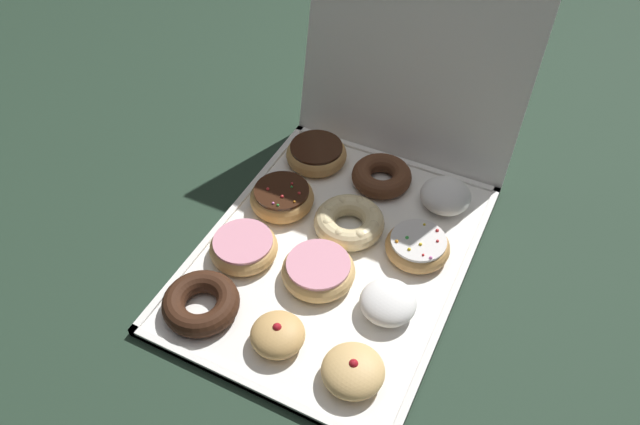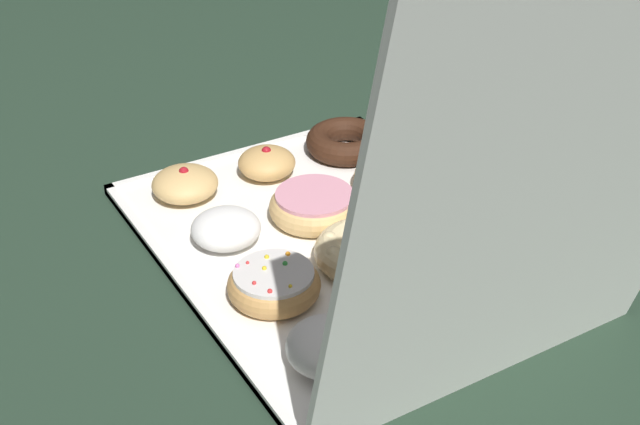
{
  "view_description": "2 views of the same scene",
  "coord_description": "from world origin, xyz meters",
  "views": [
    {
      "loc": [
        0.27,
        -0.6,
        0.8
      ],
      "look_at": [
        -0.05,
        0.05,
        0.04
      ],
      "focal_mm": 34.15,
      "sensor_mm": 36.0,
      "label": 1
    },
    {
      "loc": [
        0.49,
        0.78,
        0.63
      ],
      "look_at": [
        0.02,
        -0.01,
        0.05
      ],
      "focal_mm": 49.23,
      "sensor_mm": 36.0,
      "label": 2
    }
  ],
  "objects": [
    {
      "name": "jelly_filled_donut_1",
      "position": [
        -0.0,
        -0.19,
        0.03
      ],
      "size": [
        0.08,
        0.08,
        0.05
      ],
      "color": "tan",
      "rests_on": "donut_box"
    },
    {
      "name": "donut_box",
      "position": [
        0.0,
        0.0,
        0.01
      ],
      "size": [
        0.43,
        0.55,
        0.01
      ],
      "color": "white",
      "rests_on": "ground"
    },
    {
      "name": "box_lid_open",
      "position": [
        0.0,
        0.35,
        0.28
      ],
      "size": [
        0.43,
        0.14,
        0.56
      ],
      "primitive_type": "cube",
      "rotation": [
        1.33,
        0.0,
        0.0
      ],
      "color": "white",
      "rests_on": "ground"
    },
    {
      "name": "chocolate_frosted_donut_9",
      "position": [
        -0.13,
        0.2,
        0.03
      ],
      "size": [
        0.12,
        0.12,
        0.04
      ],
      "color": "tan",
      "rests_on": "donut_box"
    },
    {
      "name": "pink_frosted_donut_3",
      "position": [
        -0.13,
        -0.07,
        0.03
      ],
      "size": [
        0.11,
        0.11,
        0.04
      ],
      "color": "tan",
      "rests_on": "donut_box"
    },
    {
      "name": "pink_frosted_donut_4",
      "position": [
        -0.0,
        -0.06,
        0.03
      ],
      "size": [
        0.12,
        0.12,
        0.04
      ],
      "color": "#E5B770",
      "rests_on": "donut_box"
    },
    {
      "name": "sprinkle_donut_8",
      "position": [
        0.12,
        0.06,
        0.03
      ],
      "size": [
        0.11,
        0.11,
        0.04
      ],
      "color": "tan",
      "rests_on": "donut_box"
    },
    {
      "name": "jelly_filled_donut_2",
      "position": [
        0.12,
        -0.2,
        0.03
      ],
      "size": [
        0.09,
        0.09,
        0.05
      ],
      "color": "#E5B770",
      "rests_on": "donut_box"
    },
    {
      "name": "chocolate_cake_ring_donut_0",
      "position": [
        -0.13,
        -0.19,
        0.03
      ],
      "size": [
        0.12,
        0.12,
        0.04
      ],
      "color": "#381E11",
      "rests_on": "donut_box"
    },
    {
      "name": "ground_plane",
      "position": [
        0.0,
        0.0,
        0.0
      ],
      "size": [
        3.0,
        3.0,
        0.0
      ],
      "primitive_type": "plane",
      "color": "#233828"
    },
    {
      "name": "cruller_donut_7",
      "position": [
        0.0,
        0.06,
        0.03
      ],
      "size": [
        0.12,
        0.12,
        0.04
      ],
      "color": "beige",
      "rests_on": "donut_box"
    },
    {
      "name": "powdered_filled_donut_5",
      "position": [
        0.12,
        -0.07,
        0.03
      ],
      "size": [
        0.09,
        0.09,
        0.04
      ],
      "color": "white",
      "rests_on": "donut_box"
    },
    {
      "name": "sprinkle_donut_6",
      "position": [
        -0.13,
        0.06,
        0.03
      ],
      "size": [
        0.12,
        0.12,
        0.04
      ],
      "color": "tan",
      "rests_on": "donut_box"
    },
    {
      "name": "powdered_filled_donut_11",
      "position": [
        0.13,
        0.19,
        0.03
      ],
      "size": [
        0.09,
        0.09,
        0.05
      ],
      "color": "white",
      "rests_on": "donut_box"
    },
    {
      "name": "chocolate_cake_ring_donut_10",
      "position": [
        0.01,
        0.2,
        0.03
      ],
      "size": [
        0.11,
        0.11,
        0.04
      ],
      "color": "#59331E",
      "rests_on": "donut_box"
    }
  ]
}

